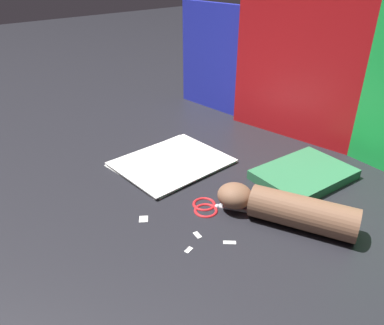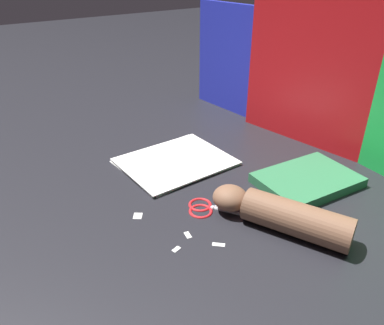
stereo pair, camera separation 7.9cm
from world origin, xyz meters
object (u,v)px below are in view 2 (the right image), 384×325
at_px(book_closed, 307,180).
at_px(scissors, 210,206).
at_px(paper_stack, 176,161).
at_px(hand_forearm, 281,214).

bearing_deg(book_closed, scissors, -104.19).
relative_size(paper_stack, scissors, 1.82).
xyz_separation_m(book_closed, hand_forearm, (0.08, -0.19, 0.02)).
bearing_deg(book_closed, hand_forearm, -67.87).
bearing_deg(hand_forearm, paper_stack, -177.89).
distance_m(scissors, hand_forearm, 0.16).
height_order(paper_stack, book_closed, book_closed).
relative_size(paper_stack, hand_forearm, 0.97).
height_order(book_closed, hand_forearm, hand_forearm).
bearing_deg(paper_stack, hand_forearm, 2.11).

